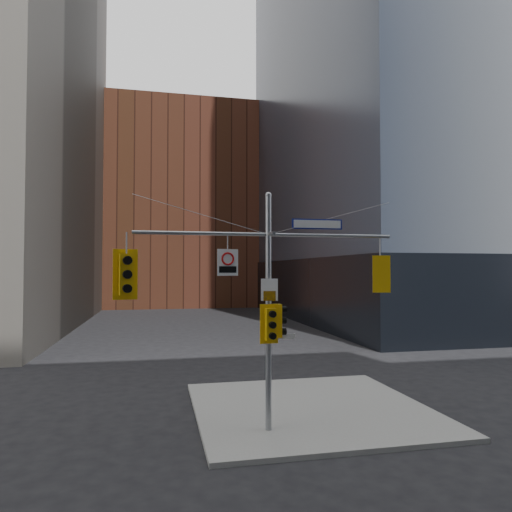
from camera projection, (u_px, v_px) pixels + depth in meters
name	position (u px, v px, depth m)	size (l,w,h in m)	color
ground	(287.00, 462.00, 11.66)	(160.00, 160.00, 0.00)	black
sidewalk_corner	(310.00, 408.00, 15.99)	(8.00, 8.00, 0.15)	gray
podium_ne	(455.00, 288.00, 48.93)	(36.40, 36.40, 6.00)	black
brick_midrise	(180.00, 210.00, 68.77)	(26.00, 20.00, 28.00)	brown
signal_assembly	(268.00, 287.00, 13.75)	(8.00, 0.80, 7.30)	gray
traffic_light_west_arm	(126.00, 274.00, 12.90)	(0.69, 0.62, 1.45)	#D89F0B
traffic_light_east_arm	(380.00, 274.00, 14.54)	(0.55, 0.51, 1.17)	#D89F0B
traffic_light_pole_side	(279.00, 321.00, 13.79)	(0.39, 0.33, 1.00)	#D89F0B
traffic_light_pole_front	(271.00, 324.00, 13.45)	(0.56, 0.46, 1.17)	#D89F0B
street_sign_blade	(317.00, 224.00, 14.14)	(1.62, 0.09, 0.31)	navy
regulatory_sign_arm	(228.00, 262.00, 13.49)	(0.63, 0.13, 0.79)	silver
regulatory_sign_pole	(269.00, 290.00, 13.63)	(0.51, 0.09, 0.66)	silver
street_blade_ew	(283.00, 336.00, 13.80)	(0.73, 0.12, 0.15)	silver
street_blade_ns	(265.00, 341.00, 14.14)	(0.09, 0.68, 0.14)	#145926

